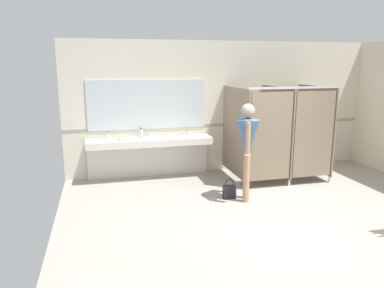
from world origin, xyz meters
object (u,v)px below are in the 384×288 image
Objects in this scene: person_standing at (248,140)px; handbag at (229,191)px; soap_dispenser at (141,133)px; paper_cup at (119,139)px.

person_standing is 1.02m from handbag.
soap_dispenser is 2.21× the size of paper_cup.
person_standing reaches higher than handbag.
soap_dispenser reaches higher than paper_cup.
soap_dispenser is 0.55m from paper_cup.
person_standing is at bearing -28.65° from handbag.
handbag is at bearing 151.35° from person_standing.
paper_cup is (-1.85, 1.41, 0.79)m from handbag.
handbag is at bearing -50.66° from soap_dispenser.
soap_dispenser is at bearing 131.93° from person_standing.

